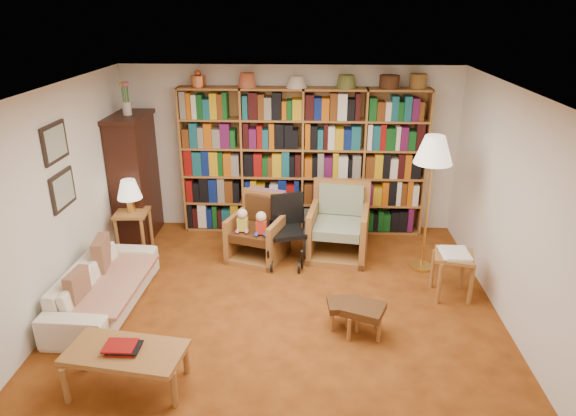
# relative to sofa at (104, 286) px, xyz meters

# --- Properties ---
(floor) EXTENTS (5.00, 5.00, 0.00)m
(floor) POSITION_rel_sofa_xyz_m (2.05, -0.03, -0.26)
(floor) COLOR #914916
(floor) RESTS_ON ground
(ceiling) EXTENTS (5.00, 5.00, 0.00)m
(ceiling) POSITION_rel_sofa_xyz_m (2.05, -0.03, 2.24)
(ceiling) COLOR white
(ceiling) RESTS_ON wall_back
(wall_back) EXTENTS (5.00, 0.00, 5.00)m
(wall_back) POSITION_rel_sofa_xyz_m (2.05, 2.47, 0.99)
(wall_back) COLOR white
(wall_back) RESTS_ON floor
(wall_front) EXTENTS (5.00, 0.00, 5.00)m
(wall_front) POSITION_rel_sofa_xyz_m (2.05, -2.53, 0.99)
(wall_front) COLOR white
(wall_front) RESTS_ON floor
(wall_left) EXTENTS (0.00, 5.00, 5.00)m
(wall_left) POSITION_rel_sofa_xyz_m (-0.45, -0.03, 0.99)
(wall_left) COLOR white
(wall_left) RESTS_ON floor
(wall_right) EXTENTS (0.00, 5.00, 5.00)m
(wall_right) POSITION_rel_sofa_xyz_m (4.55, -0.03, 0.99)
(wall_right) COLOR white
(wall_right) RESTS_ON floor
(bookshelf) EXTENTS (3.60, 0.30, 2.42)m
(bookshelf) POSITION_rel_sofa_xyz_m (2.25, 2.30, 0.91)
(bookshelf) COLOR #A26232
(bookshelf) RESTS_ON floor
(curio_cabinet) EXTENTS (0.50, 0.95, 2.40)m
(curio_cabinet) POSITION_rel_sofa_xyz_m (-0.20, 1.97, 0.69)
(curio_cabinet) COLOR black
(curio_cabinet) RESTS_ON floor
(framed_pictures) EXTENTS (0.03, 0.52, 0.97)m
(framed_pictures) POSITION_rel_sofa_xyz_m (-0.43, 0.27, 1.36)
(framed_pictures) COLOR black
(framed_pictures) RESTS_ON wall_left
(sofa) EXTENTS (1.83, 0.77, 0.53)m
(sofa) POSITION_rel_sofa_xyz_m (0.00, 0.00, 0.00)
(sofa) COLOR white
(sofa) RESTS_ON floor
(sofa_throw) EXTENTS (0.81, 1.46, 0.04)m
(sofa_throw) POSITION_rel_sofa_xyz_m (0.05, -0.00, 0.04)
(sofa_throw) COLOR beige
(sofa_throw) RESTS_ON sofa
(cushion_left) EXTENTS (0.19, 0.43, 0.42)m
(cushion_left) POSITION_rel_sofa_xyz_m (-0.13, 0.35, 0.19)
(cushion_left) COLOR maroon
(cushion_left) RESTS_ON sofa
(cushion_right) EXTENTS (0.14, 0.36, 0.35)m
(cushion_right) POSITION_rel_sofa_xyz_m (-0.13, -0.35, 0.19)
(cushion_right) COLOR maroon
(cushion_right) RESTS_ON sofa
(side_table_lamp) EXTENTS (0.47, 0.47, 0.63)m
(side_table_lamp) POSITION_rel_sofa_xyz_m (-0.10, 1.40, 0.21)
(side_table_lamp) COLOR #A26232
(side_table_lamp) RESTS_ON floor
(table_lamp) EXTENTS (0.34, 0.34, 0.46)m
(table_lamp) POSITION_rel_sofa_xyz_m (-0.10, 1.40, 0.68)
(table_lamp) COLOR gold
(table_lamp) RESTS_ON side_table_lamp
(armchair_leather) EXTENTS (0.93, 0.93, 0.90)m
(armchair_leather) POSITION_rel_sofa_xyz_m (1.65, 1.41, 0.10)
(armchair_leather) COLOR #A26232
(armchair_leather) RESTS_ON floor
(armchair_sage) EXTENTS (0.92, 0.95, 1.00)m
(armchair_sage) POSITION_rel_sofa_xyz_m (2.77, 1.55, 0.12)
(armchair_sage) COLOR #A26232
(armchair_sage) RESTS_ON floor
(wheelchair) EXTENTS (0.57, 0.74, 0.93)m
(wheelchair) POSITION_rel_sofa_xyz_m (2.06, 1.29, 0.16)
(wheelchair) COLOR black
(wheelchair) RESTS_ON floor
(floor_lamp) EXTENTS (0.48, 0.48, 1.82)m
(floor_lamp) POSITION_rel_sofa_xyz_m (3.88, 1.13, 1.30)
(floor_lamp) COLOR gold
(floor_lamp) RESTS_ON floor
(side_table_papers) EXTENTS (0.53, 0.53, 0.59)m
(side_table_papers) POSITION_rel_sofa_xyz_m (4.08, 0.43, 0.20)
(side_table_papers) COLOR #A26232
(side_table_papers) RESTS_ON floor
(footstool_a) EXTENTS (0.39, 0.34, 0.30)m
(footstool_a) POSITION_rel_sofa_xyz_m (2.76, -0.27, -0.02)
(footstool_a) COLOR #523215
(footstool_a) RESTS_ON floor
(footstool_b) EXTENTS (0.52, 0.48, 0.35)m
(footstool_b) POSITION_rel_sofa_xyz_m (2.96, -0.41, 0.02)
(footstool_b) COLOR #523215
(footstool_b) RESTS_ON floor
(coffee_table) EXTENTS (1.13, 0.68, 0.47)m
(coffee_table) POSITION_rel_sofa_xyz_m (0.73, -1.33, 0.10)
(coffee_table) COLOR #A26232
(coffee_table) RESTS_ON floor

